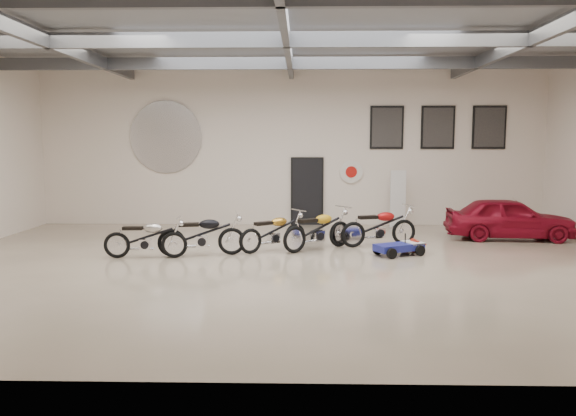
{
  "coord_description": "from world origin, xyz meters",
  "views": [
    {
      "loc": [
        0.31,
        -11.93,
        2.66
      ],
      "look_at": [
        0.0,
        1.2,
        1.1
      ],
      "focal_mm": 35.0,
      "sensor_mm": 36.0,
      "label": 1
    }
  ],
  "objects_px": {
    "motorcycle_black": "(202,234)",
    "vintage_car": "(509,218)",
    "motorcycle_silver": "(145,237)",
    "motorcycle_gold": "(273,231)",
    "motorcycle_yellow": "(318,229)",
    "go_kart": "(403,244)",
    "motorcycle_red": "(379,226)",
    "banner_stand": "(398,198)"
  },
  "relations": [
    {
      "from": "banner_stand",
      "to": "motorcycle_black",
      "type": "bearing_deg",
      "value": -149.22
    },
    {
      "from": "motorcycle_red",
      "to": "go_kart",
      "type": "height_order",
      "value": "motorcycle_red"
    },
    {
      "from": "go_kart",
      "to": "vintage_car",
      "type": "xyz_separation_m",
      "value": [
        3.28,
        2.25,
        0.32
      ]
    },
    {
      "from": "motorcycle_yellow",
      "to": "motorcycle_black",
      "type": "bearing_deg",
      "value": 159.3
    },
    {
      "from": "motorcycle_silver",
      "to": "motorcycle_red",
      "type": "distance_m",
      "value": 5.78
    },
    {
      "from": "motorcycle_gold",
      "to": "go_kart",
      "type": "relative_size",
      "value": 1.32
    },
    {
      "from": "banner_stand",
      "to": "motorcycle_yellow",
      "type": "distance_m",
      "value": 4.6
    },
    {
      "from": "go_kart",
      "to": "motorcycle_gold",
      "type": "bearing_deg",
      "value": 145.6
    },
    {
      "from": "banner_stand",
      "to": "go_kart",
      "type": "xyz_separation_m",
      "value": [
        -0.6,
        -4.35,
        -0.65
      ]
    },
    {
      "from": "motorcycle_silver",
      "to": "motorcycle_gold",
      "type": "bearing_deg",
      "value": 14.94
    },
    {
      "from": "motorcycle_black",
      "to": "go_kart",
      "type": "relative_size",
      "value": 1.4
    },
    {
      "from": "motorcycle_silver",
      "to": "motorcycle_gold",
      "type": "height_order",
      "value": "motorcycle_gold"
    },
    {
      "from": "go_kart",
      "to": "vintage_car",
      "type": "distance_m",
      "value": 3.99
    },
    {
      "from": "vintage_car",
      "to": "motorcycle_black",
      "type": "bearing_deg",
      "value": 111.86
    },
    {
      "from": "banner_stand",
      "to": "motorcycle_yellow",
      "type": "height_order",
      "value": "banner_stand"
    },
    {
      "from": "motorcycle_gold",
      "to": "motorcycle_red",
      "type": "height_order",
      "value": "motorcycle_red"
    },
    {
      "from": "motorcycle_yellow",
      "to": "go_kart",
      "type": "distance_m",
      "value": 2.1
    },
    {
      "from": "motorcycle_gold",
      "to": "go_kart",
      "type": "xyz_separation_m",
      "value": [
        3.08,
        -0.43,
        -0.23
      ]
    },
    {
      "from": "motorcycle_silver",
      "to": "motorcycle_gold",
      "type": "xyz_separation_m",
      "value": [
        2.89,
        0.94,
        0.01
      ]
    },
    {
      "from": "motorcycle_silver",
      "to": "motorcycle_black",
      "type": "height_order",
      "value": "motorcycle_black"
    },
    {
      "from": "motorcycle_red",
      "to": "motorcycle_gold",
      "type": "bearing_deg",
      "value": 176.27
    },
    {
      "from": "motorcycle_silver",
      "to": "motorcycle_black",
      "type": "bearing_deg",
      "value": 10.7
    },
    {
      "from": "motorcycle_silver",
      "to": "vintage_car",
      "type": "height_order",
      "value": "vintage_car"
    },
    {
      "from": "motorcycle_yellow",
      "to": "vintage_car",
      "type": "distance_m",
      "value": 5.54
    },
    {
      "from": "motorcycle_black",
      "to": "vintage_car",
      "type": "bearing_deg",
      "value": 7.19
    },
    {
      "from": "motorcycle_black",
      "to": "motorcycle_gold",
      "type": "distance_m",
      "value": 1.76
    },
    {
      "from": "motorcycle_silver",
      "to": "motorcycle_yellow",
      "type": "bearing_deg",
      "value": 12.24
    },
    {
      "from": "banner_stand",
      "to": "motorcycle_silver",
      "type": "distance_m",
      "value": 8.18
    },
    {
      "from": "banner_stand",
      "to": "go_kart",
      "type": "relative_size",
      "value": 1.27
    },
    {
      "from": "motorcycle_black",
      "to": "motorcycle_red",
      "type": "distance_m",
      "value": 4.5
    },
    {
      "from": "banner_stand",
      "to": "motorcycle_silver",
      "type": "relative_size",
      "value": 0.97
    },
    {
      "from": "banner_stand",
      "to": "motorcycle_red",
      "type": "xyz_separation_m",
      "value": [
        -1.03,
        -3.24,
        -0.38
      ]
    },
    {
      "from": "motorcycle_black",
      "to": "motorcycle_silver",
      "type": "bearing_deg",
      "value": -176.07
    },
    {
      "from": "banner_stand",
      "to": "motorcycle_red",
      "type": "distance_m",
      "value": 3.42
    },
    {
      "from": "motorcycle_black",
      "to": "motorcycle_gold",
      "type": "xyz_separation_m",
      "value": [
        1.64,
        0.63,
        -0.03
      ]
    },
    {
      "from": "motorcycle_silver",
      "to": "vintage_car",
      "type": "xyz_separation_m",
      "value": [
        9.25,
        2.75,
        0.09
      ]
    },
    {
      "from": "motorcycle_gold",
      "to": "motorcycle_silver",
      "type": "bearing_deg",
      "value": 160.71
    },
    {
      "from": "motorcycle_gold",
      "to": "motorcycle_yellow",
      "type": "relative_size",
      "value": 0.93
    },
    {
      "from": "banner_stand",
      "to": "motorcycle_silver",
      "type": "bearing_deg",
      "value": -153.26
    },
    {
      "from": "motorcycle_yellow",
      "to": "motorcycle_silver",
      "type": "bearing_deg",
      "value": 158.6
    },
    {
      "from": "banner_stand",
      "to": "motorcycle_gold",
      "type": "distance_m",
      "value": 5.4
    },
    {
      "from": "motorcycle_black",
      "to": "vintage_car",
      "type": "relative_size",
      "value": 0.59
    }
  ]
}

